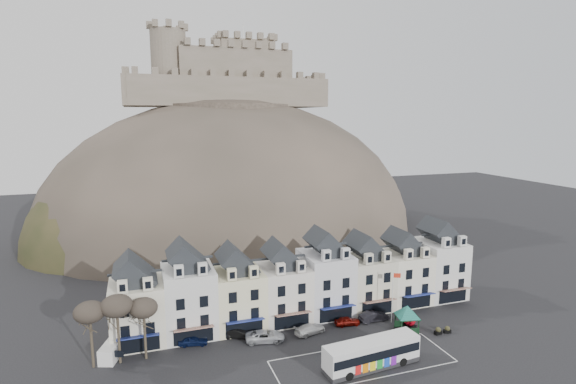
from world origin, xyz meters
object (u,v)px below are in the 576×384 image
(car_black, at_px, (238,333))
(car_charcoal, at_px, (374,316))
(car_white, at_px, (310,329))
(flagpole, at_px, (393,293))
(bus, at_px, (372,352))
(bus_shelter, at_px, (407,311))
(car_navy, at_px, (193,340))
(red_buoy, at_px, (410,321))
(car_silver, at_px, (265,336))
(car_maroon, at_px, (347,321))
(white_van, at_px, (112,351))

(car_black, distance_m, car_charcoal, 19.93)
(car_white, bearing_deg, car_black, 62.89)
(flagpole, bearing_deg, bus, -132.44)
(bus_shelter, bearing_deg, car_navy, -178.92)
(bus, bearing_deg, red_buoy, 30.41)
(bus_shelter, xyz_separation_m, car_navy, (-28.70, 5.64, -2.24))
(bus_shelter, distance_m, car_black, 23.49)
(bus, xyz_separation_m, flagpole, (8.74, 9.56, 2.51))
(car_silver, height_order, car_charcoal, car_charcoal)
(car_navy, bearing_deg, car_charcoal, -82.29)
(car_white, relative_size, car_charcoal, 1.03)
(car_maroon, xyz_separation_m, car_charcoal, (4.26, -0.02, 0.11))
(car_navy, distance_m, car_maroon, 21.67)
(flagpole, height_order, car_charcoal, flagpole)
(flagpole, bearing_deg, white_van, 176.01)
(car_navy, bearing_deg, white_van, 100.89)
(bus_shelter, relative_size, car_white, 1.26)
(car_maroon, bearing_deg, car_navy, 92.65)
(car_silver, bearing_deg, car_charcoal, -76.26)
(red_buoy, height_order, car_charcoal, red_buoy)
(white_van, distance_m, car_silver, 19.19)
(car_silver, relative_size, car_charcoal, 1.16)
(bus, distance_m, red_buoy, 12.38)
(flagpole, distance_m, car_black, 22.68)
(bus_shelter, bearing_deg, car_white, 176.66)
(red_buoy, xyz_separation_m, car_white, (-13.89, 3.04, -0.42))
(car_navy, height_order, car_maroon, car_navy)
(bus, distance_m, bus_shelter, 11.36)
(bus_shelter, relative_size, flagpole, 0.75)
(bus, height_order, car_black, bus)
(bus_shelter, xyz_separation_m, car_silver, (-19.50, 3.54, -2.17))
(bus, xyz_separation_m, car_white, (-3.83, 10.20, -1.22))
(bus_shelter, xyz_separation_m, car_charcoal, (-2.81, 4.20, -2.17))
(flagpole, height_order, car_maroon, flagpole)
(red_buoy, xyz_separation_m, flagpole, (-1.32, 2.40, 3.31))
(flagpole, xyz_separation_m, car_white, (-12.57, 0.64, -3.73))
(bus, distance_m, car_charcoal, 12.59)
(car_maroon, bearing_deg, bus, 175.16)
(red_buoy, xyz_separation_m, car_maroon, (-7.92, 3.64, -0.46))
(white_van, distance_m, car_navy, 9.89)
(car_black, height_order, car_maroon, car_black)
(car_navy, height_order, car_silver, car_silver)
(car_silver, distance_m, car_maroon, 12.46)
(car_navy, xyz_separation_m, car_white, (15.65, -2.01, 0.01))
(red_buoy, relative_size, car_black, 0.52)
(red_buoy, distance_m, car_maroon, 8.72)
(bus_shelter, xyz_separation_m, car_black, (-22.69, 5.64, -2.23))
(white_van, distance_m, car_maroon, 31.55)
(bus, height_order, car_charcoal, bus)
(car_black, relative_size, car_charcoal, 0.92)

